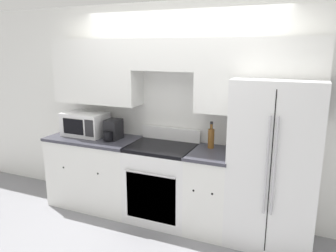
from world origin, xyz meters
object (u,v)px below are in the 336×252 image
microwave (85,124)px  refrigerator (274,163)px  oven_range (162,182)px  bottle (211,138)px

microwave → refrigerator: bearing=-0.2°
oven_range → bottle: 0.82m
refrigerator → microwave: bearing=179.8°
refrigerator → bottle: (-0.72, 0.11, 0.17)m
refrigerator → bottle: bearing=171.3°
refrigerator → microwave: 2.42m
oven_range → microwave: size_ratio=1.95×
oven_range → bottle: bearing=15.3°
refrigerator → bottle: size_ratio=5.70×
oven_range → bottle: (0.56, 0.15, 0.58)m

